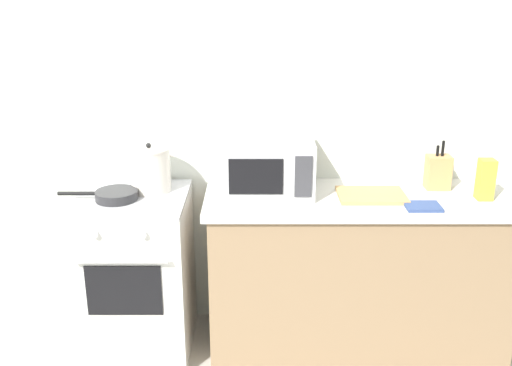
# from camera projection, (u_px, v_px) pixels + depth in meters

# --- Properties ---
(back_wall) EXTENTS (4.40, 0.10, 2.50)m
(back_wall) POSITION_uv_depth(u_px,v_px,m) (254.00, 122.00, 3.38)
(back_wall) COLOR silver
(back_wall) RESTS_ON ground_plane
(lower_cabinet_right) EXTENTS (1.64, 0.56, 0.88)m
(lower_cabinet_right) POSITION_uv_depth(u_px,v_px,m) (359.00, 275.00, 3.31)
(lower_cabinet_right) COLOR #8C7051
(lower_cabinet_right) RESTS_ON ground_plane
(countertop_right) EXTENTS (1.70, 0.60, 0.04)m
(countertop_right) POSITION_uv_depth(u_px,v_px,m) (364.00, 199.00, 3.16)
(countertop_right) COLOR beige
(countertop_right) RESTS_ON lower_cabinet_right
(stove) EXTENTS (0.60, 0.64, 0.92)m
(stove) POSITION_uv_depth(u_px,v_px,m) (139.00, 273.00, 3.29)
(stove) COLOR white
(stove) RESTS_ON ground_plane
(stock_pot) EXTENTS (0.32, 0.23, 0.27)m
(stock_pot) POSITION_uv_depth(u_px,v_px,m) (153.00, 169.00, 3.20)
(stock_pot) COLOR beige
(stock_pot) RESTS_ON stove
(frying_pan) EXTENTS (0.42, 0.22, 0.05)m
(frying_pan) POSITION_uv_depth(u_px,v_px,m) (118.00, 195.00, 3.10)
(frying_pan) COLOR #28282B
(frying_pan) RESTS_ON stove
(microwave) EXTENTS (0.50, 0.37, 0.30)m
(microwave) POSITION_uv_depth(u_px,v_px,m) (269.00, 166.00, 3.17)
(microwave) COLOR silver
(microwave) RESTS_ON countertop_right
(cutting_board) EXTENTS (0.36, 0.26, 0.02)m
(cutting_board) POSITION_uv_depth(u_px,v_px,m) (374.00, 195.00, 3.13)
(cutting_board) COLOR tan
(cutting_board) RESTS_ON countertop_right
(knife_block) EXTENTS (0.13, 0.10, 0.28)m
(knife_block) POSITION_uv_depth(u_px,v_px,m) (441.00, 172.00, 3.24)
(knife_block) COLOR tan
(knife_block) RESTS_ON countertop_right
(pasta_box) EXTENTS (0.08, 0.08, 0.22)m
(pasta_box) POSITION_uv_depth(u_px,v_px,m) (488.00, 180.00, 3.07)
(pasta_box) COLOR gold
(pasta_box) RESTS_ON countertop_right
(oven_mitt) EXTENTS (0.18, 0.14, 0.02)m
(oven_mitt) POSITION_uv_depth(u_px,v_px,m) (425.00, 207.00, 2.98)
(oven_mitt) COLOR #33477A
(oven_mitt) RESTS_ON countertop_right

